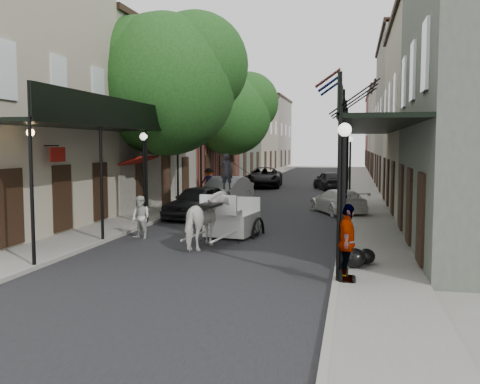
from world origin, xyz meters
The scene contains 24 objects.
ground centered at (0.00, 0.00, 0.00)m, with size 140.00×140.00×0.00m, color gray.
road centered at (0.00, 20.00, 0.01)m, with size 8.00×90.00×0.01m, color black.
sidewalk_left centered at (-5.00, 20.00, 0.06)m, with size 2.20×90.00×0.12m, color gray.
sidewalk_right centered at (5.00, 20.00, 0.06)m, with size 2.20×90.00×0.12m, color gray.
building_row_left centered at (-8.60, 30.00, 5.25)m, with size 5.00×80.00×10.50m, color #A39982.
building_row_right centered at (8.60, 30.00, 5.25)m, with size 5.00×80.00×10.50m, color gray.
gallery_left centered at (-4.79, 6.98, 4.05)m, with size 2.20×18.05×4.88m.
gallery_right centered at (4.79, 6.98, 4.05)m, with size 2.20×18.05×4.88m.
tree_near centered at (-4.20, 10.18, 6.49)m, with size 7.31×6.80×9.63m.
tree_far centered at (-4.25, 24.18, 5.84)m, with size 6.45×6.00×8.61m.
lamppost_right_near centered at (4.10, -2.00, 2.05)m, with size 0.32×0.32×3.71m.
lamppost_left centered at (-4.10, 6.00, 2.05)m, with size 0.32×0.32×3.71m.
lamppost_right_far centered at (4.10, 18.00, 2.05)m, with size 0.32×0.32×3.71m.
horse centered at (-0.28, 1.86, 0.91)m, with size 0.98×2.16×1.83m, color silver.
carriage centered at (0.07, 4.68, 1.19)m, with size 2.08×2.86×3.05m.
pedestrian_walking centered at (-3.03, 3.00, 0.77)m, with size 0.75×0.58×1.54m, color beige.
pedestrian_sidewalk_left centered at (-5.11, 19.67, 0.96)m, with size 1.08×0.62×1.67m, color gray.
pedestrian_sidewalk_right centered at (4.20, -2.00, 1.04)m, with size 1.08×0.45×1.84m, color gray.
car_left_near centered at (-2.60, 8.72, 0.75)m, with size 1.77×4.41×1.50m, color black.
car_left_mid centered at (-2.60, 14.00, 0.79)m, with size 1.66×4.77×1.57m, color #A9A9AF.
car_left_far centered at (-2.60, 27.04, 0.79)m, with size 2.63×5.69×1.58m, color black.
car_right_near centered at (3.60, 11.58, 0.60)m, with size 1.69×4.16×1.21m, color silver.
car_right_far centered at (2.60, 25.55, 0.72)m, with size 1.71×4.24×1.44m, color black.
trash_bags centered at (4.49, -0.34, 0.36)m, with size 0.87×1.02×0.51m.
Camera 1 is at (4.32, -14.60, 3.31)m, focal length 40.00 mm.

